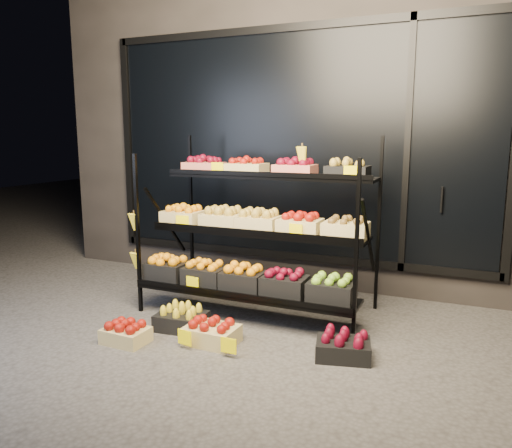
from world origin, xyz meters
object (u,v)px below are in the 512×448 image
at_px(display_rack, 255,231).
at_px(floor_crate_midright, 212,332).
at_px(floor_crate_left, 126,332).
at_px(floor_crate_midleft, 181,318).

xyz_separation_m(display_rack, floor_crate_midright, (-0.03, -0.81, -0.69)).
distance_m(display_rack, floor_crate_midright, 1.06).
height_order(floor_crate_left, floor_crate_midright, floor_crate_midright).
bearing_deg(floor_crate_midright, floor_crate_midleft, 159.29).
xyz_separation_m(floor_crate_midleft, floor_crate_midright, (0.38, -0.16, -0.00)).
bearing_deg(floor_crate_midright, display_rack, 89.30).
relative_size(floor_crate_left, floor_crate_midright, 0.86).
xyz_separation_m(display_rack, floor_crate_midleft, (-0.41, -0.65, -0.69)).
distance_m(floor_crate_left, floor_crate_midleft, 0.50).
bearing_deg(display_rack, floor_crate_midright, -92.12).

